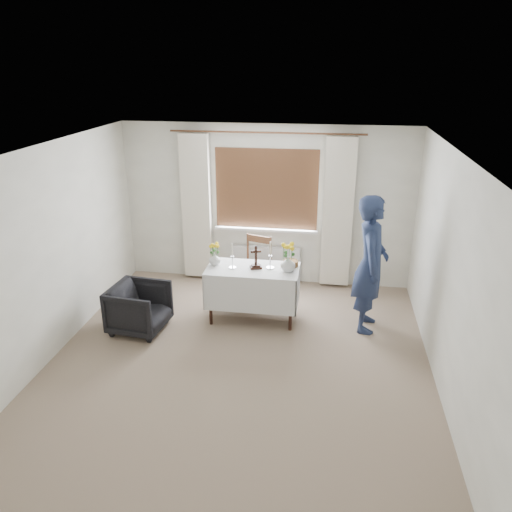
{
  "coord_description": "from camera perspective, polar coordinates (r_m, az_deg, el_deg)",
  "views": [
    {
      "loc": [
        0.97,
        -4.94,
        3.37
      ],
      "look_at": [
        0.07,
        0.94,
        1.02
      ],
      "focal_mm": 35.0,
      "sensor_mm": 36.0,
      "label": 1
    }
  ],
  "objects": [
    {
      "name": "ground",
      "position": [
        6.05,
        -2.06,
        -12.28
      ],
      "size": [
        5.0,
        5.0,
        0.0
      ],
      "primitive_type": "plane",
      "color": "gray",
      "rests_on": "ground"
    },
    {
      "name": "armchair",
      "position": [
        6.78,
        -13.21,
        -5.82
      ],
      "size": [
        0.77,
        0.75,
        0.64
      ],
      "primitive_type": "imported",
      "rotation": [
        0.0,
        0.0,
        1.46
      ],
      "color": "black",
      "rests_on": "ground"
    },
    {
      "name": "wicker_basket",
      "position": [
        6.77,
        3.97,
        -0.82
      ],
      "size": [
        0.25,
        0.25,
        0.08
      ],
      "primitive_type": "cylinder",
      "rotation": [
        0.0,
        0.0,
        0.25
      ],
      "color": "brown",
      "rests_on": "altar_table"
    },
    {
      "name": "wooden_cross",
      "position": [
        6.62,
        -0.02,
        -0.13
      ],
      "size": [
        0.18,
        0.15,
        0.32
      ],
      "primitive_type": null,
      "rotation": [
        0.0,
        0.0,
        0.35
      ],
      "color": "black",
      "rests_on": "altar_table"
    },
    {
      "name": "candlestick_right",
      "position": [
        6.63,
        1.64,
        0.1
      ],
      "size": [
        0.14,
        0.14,
        0.37
      ],
      "primitive_type": null,
      "rotation": [
        0.0,
        0.0,
        -0.39
      ],
      "color": "silver",
      "rests_on": "altar_table"
    },
    {
      "name": "flower_vase_right",
      "position": [
        6.57,
        3.66,
        -0.89
      ],
      "size": [
        0.22,
        0.22,
        0.21
      ],
      "primitive_type": "imported",
      "rotation": [
        0.0,
        0.0,
        0.09
      ],
      "color": "silver",
      "rests_on": "altar_table"
    },
    {
      "name": "radiator",
      "position": [
        8.03,
        1.09,
        -0.94
      ],
      "size": [
        1.1,
        0.1,
        0.6
      ],
      "primitive_type": "cube",
      "color": "silver",
      "rests_on": "ground"
    },
    {
      "name": "person",
      "position": [
        6.59,
        12.96,
        -0.92
      ],
      "size": [
        0.49,
        0.7,
        1.83
      ],
      "primitive_type": "imported",
      "rotation": [
        0.0,
        0.0,
        1.49
      ],
      "color": "navy",
      "rests_on": "ground"
    },
    {
      "name": "altar_table",
      "position": [
        6.84,
        -0.36,
        -4.35
      ],
      "size": [
        1.24,
        0.64,
        0.76
      ],
      "primitive_type": "cube",
      "color": "white",
      "rests_on": "ground"
    },
    {
      "name": "flower_vase_left",
      "position": [
        6.79,
        -4.74,
        -0.35
      ],
      "size": [
        0.19,
        0.19,
        0.17
      ],
      "primitive_type": "imported",
      "rotation": [
        0.0,
        0.0,
        -0.22
      ],
      "color": "silver",
      "rests_on": "altar_table"
    },
    {
      "name": "candlestick_left",
      "position": [
        6.64,
        -2.73,
        0.0
      ],
      "size": [
        0.11,
        0.11,
        0.34
      ],
      "primitive_type": null,
      "rotation": [
        0.0,
        0.0,
        0.17
      ],
      "color": "silver",
      "rests_on": "altar_table"
    },
    {
      "name": "wooden_chair",
      "position": [
        7.4,
        -0.28,
        -1.5
      ],
      "size": [
        0.55,
        0.55,
        0.95
      ],
      "primitive_type": null,
      "rotation": [
        0.0,
        0.0,
        -0.29
      ],
      "color": "brown",
      "rests_on": "ground"
    }
  ]
}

